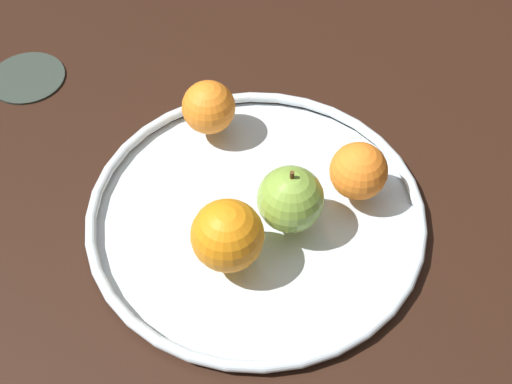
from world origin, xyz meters
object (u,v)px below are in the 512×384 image
(apple, at_px, (289,202))
(orange_back_left, at_px, (359,171))
(orange_front_right, at_px, (227,235))
(orange_back_right, at_px, (209,107))
(fruit_bowl, at_px, (256,214))
(ambient_coaster, at_px, (27,77))

(apple, height_order, orange_back_left, apple)
(orange_back_left, relative_size, orange_front_right, 0.85)
(orange_back_right, bearing_deg, fruit_bowl, 134.00)
(orange_front_right, xyz_separation_m, orange_back_right, (0.09, -0.16, -0.01))
(orange_back_right, xyz_separation_m, ambient_coaster, (0.26, -0.01, -0.05))
(apple, distance_m, orange_back_right, 0.16)
(fruit_bowl, relative_size, orange_back_right, 5.92)
(orange_back_left, bearing_deg, apple, 50.28)
(orange_back_left, distance_m, orange_front_right, 0.16)
(orange_back_left, xyz_separation_m, ambient_coaster, (0.45, -0.05, -0.05))
(orange_front_right, distance_m, ambient_coaster, 0.39)
(apple, bearing_deg, orange_back_left, -129.72)
(fruit_bowl, distance_m, ambient_coaster, 0.37)
(orange_front_right, height_order, orange_back_right, orange_front_right)
(fruit_bowl, xyz_separation_m, orange_back_right, (0.09, -0.10, 0.04))
(fruit_bowl, xyz_separation_m, orange_front_right, (0.01, 0.07, 0.05))
(orange_back_right, height_order, ambient_coaster, orange_back_right)
(fruit_bowl, relative_size, orange_back_left, 5.87)
(fruit_bowl, xyz_separation_m, orange_back_left, (-0.09, -0.06, 0.04))
(orange_back_right, bearing_deg, apple, 142.54)
(fruit_bowl, distance_m, apple, 0.06)
(orange_back_left, distance_m, orange_back_right, 0.19)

